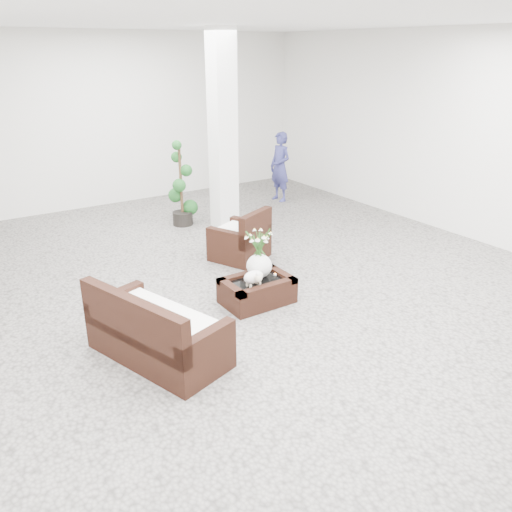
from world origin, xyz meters
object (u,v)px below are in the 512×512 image
armchair (239,234)px  coffee_table (257,292)px  topiary (181,184)px  loveseat (158,323)px

armchair → coffee_table: bearing=42.6°
armchair → topiary: size_ratio=0.52×
coffee_table → loveseat: size_ratio=0.57×
topiary → coffee_table: bearing=-100.0°
coffee_table → topiary: bearing=80.0°
coffee_table → loveseat: (-1.61, -0.50, 0.26)m
armchair → loveseat: bearing=17.2°
armchair → topiary: 2.08m
loveseat → topiary: 4.61m
coffee_table → topiary: (0.62, 3.52, 0.63)m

